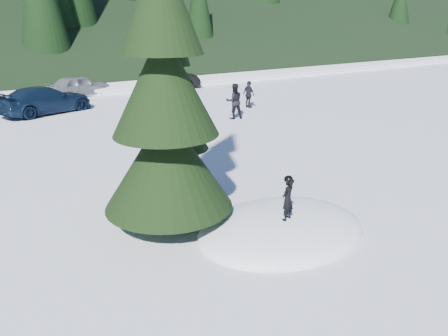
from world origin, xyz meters
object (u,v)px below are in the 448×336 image
spruce_short (177,130)px  child_skier (288,199)px  car_3 (45,100)px  spruce_tall (165,97)px  adult_1 (249,95)px  car_4 (79,86)px  adult_0 (234,101)px  car_5 (170,78)px

spruce_short → child_skier: bearing=-73.1°
car_3 → spruce_tall: bearing=160.4°
child_skier → spruce_tall: bearing=-64.9°
adult_1 → car_3: adult_1 is taller
child_skier → adult_1: size_ratio=0.67×
car_4 → adult_0: bearing=-170.7°
car_4 → car_5: size_ratio=0.92×
adult_0 → car_3: adult_0 is taller
spruce_tall → adult_0: spruce_tall is taller
spruce_short → car_3: bearing=92.2°
child_skier → car_4: size_ratio=0.25×
adult_1 → car_5: bearing=-3.3°
spruce_short → adult_0: 10.96m
spruce_short → child_skier: spruce_short is taller
adult_1 → car_4: bearing=31.3°
car_5 → car_4: bearing=111.8°
child_skier → adult_1: adult_1 is taller
spruce_short → adult_1: bearing=45.5°
adult_0 → car_5: size_ratio=0.41×
adult_1 → car_4: (-7.24, 9.35, -0.08)m
car_4 → spruce_tall: bearing=156.1°
adult_1 → car_3: bearing=58.1°
adult_0 → child_skier: bearing=79.0°
car_3 → adult_0: bearing=-148.5°
adult_0 → car_3: 10.48m
spruce_tall → spruce_short: size_ratio=1.60×
child_skier → car_3: child_skier is taller
car_4 → car_5: car_5 is taller
adult_0 → car_5: 11.37m
spruce_tall → car_4: (3.49, 20.64, -2.61)m
adult_1 → car_5: (-0.52, 9.32, -0.04)m
adult_0 → car_3: size_ratio=0.36×
adult_0 → adult_1: bearing=-123.0°
car_4 → adult_1: bearing=-156.6°
child_skier → car_4: (1.42, 22.76, -0.29)m
spruce_tall → adult_1: 15.78m
car_5 → spruce_tall: bearing=175.6°
car_3 → car_4: (3.07, 4.45, -0.03)m
spruce_short → car_5: spruce_short is taller
car_3 → car_5: (9.79, 4.42, 0.00)m
car_5 → car_3: bearing=136.3°
spruce_short → adult_1: (9.73, 9.89, -1.32)m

